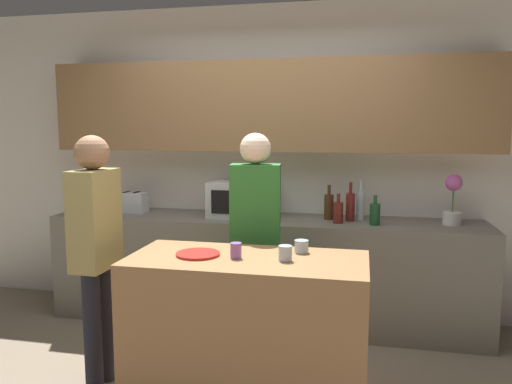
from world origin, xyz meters
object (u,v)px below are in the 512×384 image
object	(u,v)px
bottle_1	(338,212)
bottle_4	(375,214)
bottle_2	(350,206)
bottle_0	(329,206)
potted_plant	(453,200)
person_left	(96,241)
bottle_3	(360,205)
plate_on_island	(198,254)
toaster	(132,202)
person_center	(255,228)
microwave	(241,199)
cup_2	(236,251)
cup_1	(285,253)
cup_0	(301,246)

from	to	relation	value
bottle_1	bottle_4	bearing A→B (deg)	-1.50
bottle_2	bottle_0	bearing A→B (deg)	166.39
potted_plant	bottle_2	world-z (taller)	potted_plant
bottle_4	person_left	xyz separation A→B (m)	(-1.72, -1.17, -0.03)
potted_plant	bottle_0	world-z (taller)	potted_plant
potted_plant	bottle_3	bearing A→B (deg)	174.71
plate_on_island	person_left	size ratio (longest dim) A/B	0.16
potted_plant	bottle_1	distance (m)	0.89
toaster	person_center	size ratio (longest dim) A/B	0.16
person_left	person_center	size ratio (longest dim) A/B	0.99
bottle_0	person_left	xyz separation A→B (m)	(-1.35, -1.33, -0.05)
plate_on_island	bottle_3	bearing A→B (deg)	56.67
microwave	cup_2	size ratio (longest dim) A/B	5.74
bottle_1	bottle_4	world-z (taller)	bottle_1
bottle_2	cup_2	size ratio (longest dim) A/B	3.49
plate_on_island	cup_2	xyz separation A→B (m)	(0.24, -0.02, 0.04)
cup_1	plate_on_island	bearing A→B (deg)	178.46
microwave	cup_0	xyz separation A→B (m)	(0.65, -1.15, -0.10)
cup_1	person_left	bearing A→B (deg)	177.69
cup_2	person_center	size ratio (longest dim) A/B	0.06
bottle_1	person_center	world-z (taller)	person_center
bottle_2	cup_0	world-z (taller)	bottle_2
person_center	bottle_3	bearing A→B (deg)	-138.24
microwave	plate_on_island	distance (m)	1.35
microwave	cup_1	world-z (taller)	microwave
cup_1	person_center	world-z (taller)	person_center
person_left	bottle_2	bearing A→B (deg)	131.51
person_left	microwave	bearing A→B (deg)	156.12
microwave	potted_plant	world-z (taller)	potted_plant
bottle_3	bottle_4	distance (m)	0.23
potted_plant	person_center	xyz separation A→B (m)	(-1.41, -0.75, -0.14)
person_center	person_left	bearing A→B (deg)	24.56
cup_1	person_left	distance (m)	1.20
bottle_3	cup_1	bearing A→B (deg)	-105.86
bottle_3	person_left	bearing A→B (deg)	-139.43
bottle_2	cup_0	bearing A→B (deg)	-102.76
person_left	cup_1	bearing A→B (deg)	88.94
bottle_4	bottle_1	bearing A→B (deg)	178.50
bottle_3	cup_0	bearing A→B (deg)	-105.47
toaster	cup_2	bearing A→B (deg)	-46.10
plate_on_island	cup_2	world-z (taller)	cup_2
potted_plant	cup_2	bearing A→B (deg)	-135.70
plate_on_island	cup_1	distance (m)	0.52
person_left	bottle_1	bearing A→B (deg)	130.72
microwave	bottle_3	distance (m)	0.99
cup_0	bottle_4	bearing A→B (deg)	66.19
bottle_4	cup_2	size ratio (longest dim) A/B	2.57
cup_0	bottle_3	bearing A→B (deg)	74.53
bottle_0	bottle_1	xyz separation A→B (m)	(0.08, -0.15, -0.02)
potted_plant	bottle_4	size ratio (longest dim) A/B	1.70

